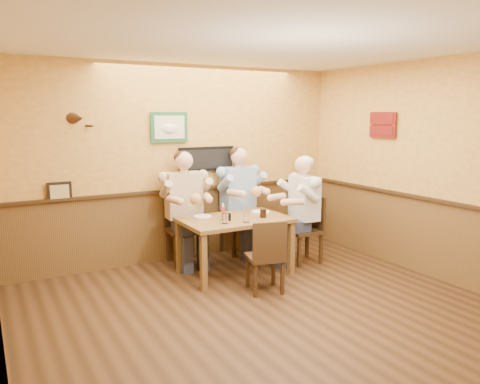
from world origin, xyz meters
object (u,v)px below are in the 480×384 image
object	(u,v)px
chair_right_end	(304,229)
water_glass_left	(225,218)
diner_tan_shirt	(184,214)
chair_back_left	(184,228)
water_glass_mid	(247,217)
diner_white_elder	(304,215)
chair_near_side	(265,255)
cola_tumbler	(263,213)
salt_shaker	(223,216)
pepper_shaker	(229,217)
dining_table	(235,225)
chair_back_right	(238,220)
hot_sauce_bottle	(223,213)
diner_blue_polo	(238,206)

from	to	relation	value
chair_right_end	water_glass_left	distance (m)	1.38
chair_right_end	diner_tan_shirt	bearing A→B (deg)	-113.28
chair_right_end	chair_back_left	bearing A→B (deg)	-113.28
chair_right_end	water_glass_mid	world-z (taller)	chair_right_end
diner_white_elder	chair_back_left	bearing A→B (deg)	-113.28
chair_near_side	diner_tan_shirt	world-z (taller)	diner_tan_shirt
cola_tumbler	diner_white_elder	bearing A→B (deg)	6.25
salt_shaker	pepper_shaker	xyz separation A→B (m)	(0.03, -0.10, 0.00)
pepper_shaker	chair_back_left	bearing A→B (deg)	108.99
diner_white_elder	dining_table	bearing A→B (deg)	-89.30
chair_back_right	diner_tan_shirt	size ratio (longest dim) A/B	0.71
diner_white_elder	pepper_shaker	bearing A→B (deg)	-83.78
water_glass_mid	salt_shaker	bearing A→B (deg)	123.78
water_glass_left	hot_sauce_bottle	world-z (taller)	hot_sauce_bottle
hot_sauce_bottle	diner_tan_shirt	bearing A→B (deg)	107.22
chair_near_side	hot_sauce_bottle	world-z (taller)	hot_sauce_bottle
hot_sauce_bottle	salt_shaker	xyz separation A→B (m)	(0.02, 0.03, -0.05)
chair_back_left	diner_white_elder	xyz separation A→B (m)	(1.50, -0.79, 0.18)
chair_back_left	chair_right_end	world-z (taller)	chair_back_left
diner_blue_polo	cola_tumbler	world-z (taller)	diner_blue_polo
dining_table	diner_tan_shirt	world-z (taller)	diner_tan_shirt
diner_blue_polo	chair_right_end	bearing A→B (deg)	-57.83
diner_blue_polo	chair_back_right	bearing A→B (deg)	0.00
chair_back_left	diner_white_elder	world-z (taller)	diner_white_elder
water_glass_mid	diner_white_elder	bearing A→B (deg)	11.19
chair_back_left	chair_near_side	bearing A→B (deg)	-70.12
chair_near_side	diner_tan_shirt	xyz separation A→B (m)	(-0.42, 1.47, 0.28)
chair_near_side	salt_shaker	world-z (taller)	chair_near_side
diner_white_elder	hot_sauce_bottle	distance (m)	1.28
pepper_shaker	chair_back_right	bearing A→B (deg)	55.13
chair_back_right	diner_white_elder	size ratio (longest dim) A/B	0.74
salt_shaker	pepper_shaker	size ratio (longest dim) A/B	0.99
chair_back_right	chair_near_side	size ratio (longest dim) A/B	1.15
chair_near_side	diner_blue_polo	xyz separation A→B (m)	(0.49, 1.54, 0.28)
chair_back_left	diner_tan_shirt	bearing A→B (deg)	0.00
diner_tan_shirt	water_glass_left	size ratio (longest dim) A/B	11.29
chair_near_side	diner_white_elder	size ratio (longest dim) A/B	0.65
water_glass_mid	chair_back_left	bearing A→B (deg)	113.56
diner_blue_polo	diner_tan_shirt	bearing A→B (deg)	-177.91
chair_back_right	diner_tan_shirt	xyz separation A→B (m)	(-0.91, -0.07, 0.21)
chair_back_right	diner_white_elder	bearing A→B (deg)	-57.83
cola_tumbler	dining_table	bearing A→B (deg)	155.75
water_glass_mid	cola_tumbler	world-z (taller)	water_glass_mid
diner_blue_polo	pepper_shaker	xyz separation A→B (m)	(-0.62, -0.90, 0.07)
dining_table	diner_blue_polo	size ratio (longest dim) A/B	0.96
chair_back_left	water_glass_left	size ratio (longest dim) A/B	7.91
diner_white_elder	hot_sauce_bottle	bearing A→B (deg)	-87.32
diner_blue_polo	salt_shaker	bearing A→B (deg)	-131.87
chair_near_side	salt_shaker	bearing A→B (deg)	-62.82
water_glass_left	water_glass_mid	xyz separation A→B (m)	(0.27, -0.07, 0.00)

